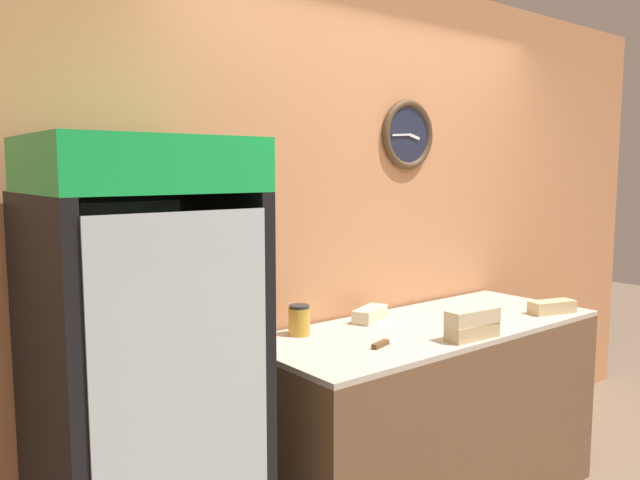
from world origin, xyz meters
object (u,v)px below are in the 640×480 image
(sandwich_flat_right, at_px, (370,314))
(napkin_dispenser, at_px, (261,328))
(condiment_jar, at_px, (299,320))
(sandwich_flat_left, at_px, (552,307))
(sandwich_stack_middle, at_px, (473,317))
(sandwich_stack_bottom, at_px, (472,331))
(chefs_knife, at_px, (387,342))
(beverage_cooler, at_px, (137,373))

(sandwich_flat_right, xyz_separation_m, napkin_dispenser, (-0.64, 0.02, 0.03))
(condiment_jar, bearing_deg, sandwich_flat_left, -20.28)
(condiment_jar, bearing_deg, sandwich_stack_middle, -43.50)
(sandwich_stack_middle, bearing_deg, sandwich_stack_bottom, 0.00)
(sandwich_flat_left, relative_size, chefs_knife, 0.84)
(condiment_jar, relative_size, napkin_dispenser, 1.16)
(beverage_cooler, xyz_separation_m, sandwich_flat_left, (2.15, -0.31, -0.01))
(sandwich_stack_middle, bearing_deg, condiment_jar, 136.50)
(condiment_jar, distance_m, napkin_dispenser, 0.20)
(sandwich_stack_middle, distance_m, sandwich_flat_right, 0.55)
(sandwich_flat_left, relative_size, sandwich_flat_right, 1.08)
(beverage_cooler, xyz_separation_m, sandwich_stack_bottom, (1.41, -0.37, -0.01))
(sandwich_flat_right, height_order, condiment_jar, condiment_jar)
(sandwich_stack_bottom, height_order, sandwich_stack_middle, sandwich_stack_middle)
(sandwich_flat_right, bearing_deg, sandwich_flat_left, -28.85)
(sandwich_stack_middle, bearing_deg, sandwich_flat_left, 4.22)
(sandwich_stack_middle, height_order, sandwich_flat_right, sandwich_stack_middle)
(beverage_cooler, xyz_separation_m, condiment_jar, (0.84, 0.17, 0.03))
(sandwich_flat_left, xyz_separation_m, chefs_knife, (-1.09, 0.13, -0.03))
(sandwich_flat_left, bearing_deg, beverage_cooler, 171.69)
(beverage_cooler, xyz_separation_m, napkin_dispenser, (0.64, 0.19, 0.02))
(sandwich_stack_middle, bearing_deg, napkin_dispenser, 144.14)
(sandwich_stack_bottom, bearing_deg, napkin_dispenser, 144.14)
(sandwich_flat_right, bearing_deg, sandwich_stack_middle, -76.53)
(sandwich_stack_bottom, xyz_separation_m, condiment_jar, (-0.57, 0.54, 0.03))
(sandwich_flat_left, height_order, chefs_knife, sandwich_flat_left)
(beverage_cooler, distance_m, sandwich_flat_right, 1.29)
(sandwich_stack_bottom, distance_m, sandwich_flat_left, 0.74)
(napkin_dispenser, bearing_deg, sandwich_flat_right, -1.93)
(beverage_cooler, height_order, sandwich_stack_middle, beverage_cooler)
(beverage_cooler, relative_size, chefs_knife, 5.61)
(beverage_cooler, xyz_separation_m, chefs_knife, (1.06, -0.19, -0.03))
(sandwich_flat_left, height_order, napkin_dispenser, napkin_dispenser)
(sandwich_flat_right, xyz_separation_m, condiment_jar, (-0.44, 0.00, 0.04))
(sandwich_stack_middle, bearing_deg, chefs_knife, 152.67)
(sandwich_stack_middle, distance_m, napkin_dispenser, 0.95)
(sandwich_stack_middle, height_order, sandwich_flat_left, sandwich_stack_middle)
(sandwich_stack_middle, height_order, napkin_dispenser, sandwich_stack_middle)
(chefs_knife, xyz_separation_m, napkin_dispenser, (-0.41, 0.37, 0.05))
(sandwich_flat_left, bearing_deg, sandwich_flat_right, 151.15)
(sandwich_flat_right, distance_m, chefs_knife, 0.42)
(sandwich_stack_bottom, height_order, chefs_knife, sandwich_stack_bottom)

